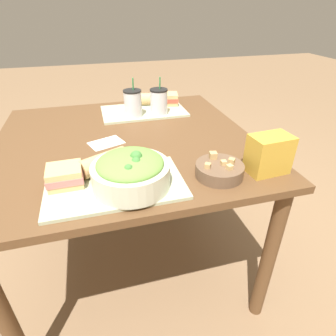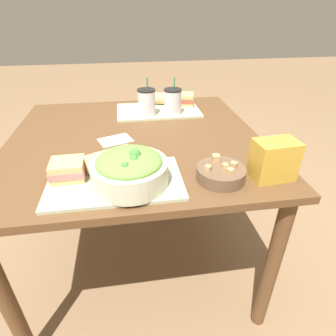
{
  "view_description": "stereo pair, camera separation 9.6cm",
  "coord_description": "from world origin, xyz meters",
  "views": [
    {
      "loc": [
        -0.12,
        -1.17,
        1.3
      ],
      "look_at": [
        0.1,
        -0.38,
        0.81
      ],
      "focal_mm": 30.0,
      "sensor_mm": 36.0,
      "label": 1
    },
    {
      "loc": [
        -0.03,
        -1.19,
        1.3
      ],
      "look_at": [
        0.1,
        -0.38,
        0.81
      ],
      "focal_mm": 30.0,
      "sensor_mm": 36.0,
      "label": 2
    }
  ],
  "objects": [
    {
      "name": "tray_near",
      "position": [
        -0.08,
        -0.37,
        0.77
      ],
      "size": [
        0.46,
        0.27,
        0.01
      ],
      "color": "#B2BC99",
      "rests_on": "dining_table"
    },
    {
      "name": "tray_far",
      "position": [
        0.15,
        0.32,
        0.77
      ],
      "size": [
        0.46,
        0.27,
        0.01
      ],
      "color": "#B2BC99",
      "rests_on": "dining_table"
    },
    {
      "name": "dining_table",
      "position": [
        0.0,
        0.0,
        0.66
      ],
      "size": [
        1.14,
        1.1,
        0.76
      ],
      "color": "brown",
      "rests_on": "ground_plane"
    },
    {
      "name": "sandwich_near",
      "position": [
        -0.24,
        -0.33,
        0.8
      ],
      "size": [
        0.12,
        0.11,
        0.06
      ],
      "rotation": [
        0.0,
        0.0,
        0.02
      ],
      "color": "tan",
      "rests_on": "tray_near"
    },
    {
      "name": "ground_plane",
      "position": [
        0.0,
        0.0,
        0.0
      ],
      "size": [
        12.0,
        12.0,
        0.0
      ],
      "primitive_type": "plane",
      "color": "#846647"
    },
    {
      "name": "chip_bag",
      "position": [
        0.46,
        -0.41,
        0.83
      ],
      "size": [
        0.15,
        0.11,
        0.14
      ],
      "rotation": [
        0.0,
        0.0,
        0.08
      ],
      "color": "gold",
      "rests_on": "dining_table"
    },
    {
      "name": "drink_cup_dark",
      "position": [
        0.08,
        0.24,
        0.84
      ],
      "size": [
        0.09,
        0.09,
        0.2
      ],
      "color": "silver",
      "rests_on": "tray_far"
    },
    {
      "name": "salad_bowl",
      "position": [
        -0.03,
        -0.4,
        0.83
      ],
      "size": [
        0.25,
        0.25,
        0.13
      ],
      "color": "beige",
      "rests_on": "tray_near"
    },
    {
      "name": "baguette_near",
      "position": [
        -0.11,
        -0.27,
        0.81
      ],
      "size": [
        0.18,
        0.14,
        0.07
      ],
      "rotation": [
        0.0,
        0.0,
        2.03
      ],
      "color": "tan",
      "rests_on": "tray_near"
    },
    {
      "name": "drink_cup_red",
      "position": [
        0.22,
        0.24,
        0.83
      ],
      "size": [
        0.09,
        0.09,
        0.19
      ],
      "color": "silver",
      "rests_on": "tray_far"
    },
    {
      "name": "sandwich_far",
      "position": [
        0.31,
        0.39,
        0.8
      ],
      "size": [
        0.13,
        0.12,
        0.06
      ],
      "rotation": [
        0.0,
        0.0,
        -0.21
      ],
      "color": "tan",
      "rests_on": "tray_far"
    },
    {
      "name": "soup_bowl",
      "position": [
        0.28,
        -0.4,
        0.79
      ],
      "size": [
        0.17,
        0.17,
        0.07
      ],
      "color": "brown",
      "rests_on": "dining_table"
    },
    {
      "name": "baguette_far",
      "position": [
        0.15,
        0.42,
        0.81
      ],
      "size": [
        0.17,
        0.1,
        0.07
      ],
      "rotation": [
        0.0,
        0.0,
        1.32
      ],
      "color": "tan",
      "rests_on": "tray_far"
    },
    {
      "name": "napkin_folded",
      "position": [
        -0.09,
        -0.02,
        0.76
      ],
      "size": [
        0.17,
        0.14,
        0.0
      ],
      "color": "white",
      "rests_on": "dining_table"
    }
  ]
}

